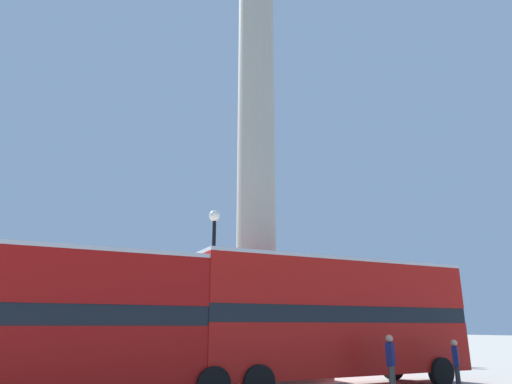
# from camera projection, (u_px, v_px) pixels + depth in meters

# --- Properties ---
(ground_plane) EXTENTS (200.00, 200.00, 0.00)m
(ground_plane) POSITION_uv_depth(u_px,v_px,m) (256.00, 379.00, 18.81)
(ground_plane) COLOR #ADA89E
(monument_column) EXTENTS (4.56, 4.56, 24.33)m
(monument_column) POSITION_uv_depth(u_px,v_px,m) (256.00, 161.00, 21.53)
(monument_column) COLOR #A39E8E
(monument_column) RESTS_ON ground_plane
(bus_a) EXTENTS (10.67, 3.34, 4.42)m
(bus_a) POSITION_uv_depth(u_px,v_px,m) (334.00, 316.00, 16.53)
(bus_a) COLOR #B7140F
(bus_a) RESTS_ON ground_plane
(bus_b) EXTENTS (10.23, 3.34, 4.18)m
(bus_b) POSITION_uv_depth(u_px,v_px,m) (81.00, 318.00, 12.90)
(bus_b) COLOR #A80F0C
(bus_b) RESTS_ON ground_plane
(equestrian_statue) EXTENTS (3.58, 3.32, 6.38)m
(equestrian_statue) POSITION_uv_depth(u_px,v_px,m) (367.00, 328.00, 28.62)
(equestrian_statue) COLOR #A39E8E
(equestrian_statue) RESTS_ON ground_plane
(street_lamp) EXTENTS (0.43, 0.43, 6.41)m
(street_lamp) POSITION_uv_depth(u_px,v_px,m) (213.00, 282.00, 16.95)
(street_lamp) COLOR black
(street_lamp) RESTS_ON ground_plane
(pedestrian_near_lamp) EXTENTS (0.46, 0.38, 1.64)m
(pedestrian_near_lamp) POSITION_uv_depth(u_px,v_px,m) (456.00, 363.00, 15.37)
(pedestrian_near_lamp) COLOR #28282D
(pedestrian_near_lamp) RESTS_ON ground_plane
(pedestrian_by_plinth) EXTENTS (0.51, 0.42, 1.82)m
(pedestrian_by_plinth) POSITION_uv_depth(u_px,v_px,m) (391.00, 360.00, 14.40)
(pedestrian_by_plinth) COLOR #4C473D
(pedestrian_by_plinth) RESTS_ON ground_plane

